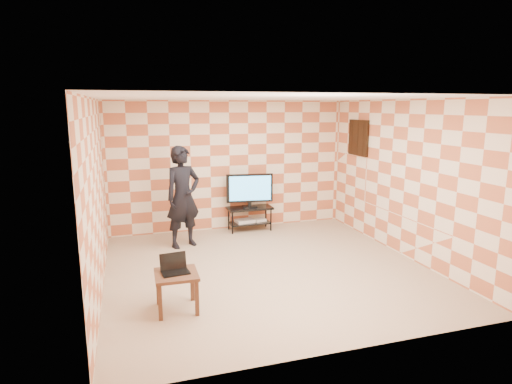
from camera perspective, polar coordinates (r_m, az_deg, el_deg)
floor at (r=7.02m, az=1.46°, el=-10.17°), size 5.00×5.00×0.00m
wall_back at (r=9.02m, az=-3.54°, el=3.51°), size 5.00×0.02×2.70m
wall_front at (r=4.41m, az=11.91°, el=-5.02°), size 5.00×0.02×2.70m
wall_left at (r=6.33m, az=-20.49°, el=-0.54°), size 0.02×5.00×2.70m
wall_right at (r=7.80m, az=19.22°, el=1.67°), size 0.02×5.00×2.70m
ceiling at (r=6.53m, az=1.58°, el=12.44°), size 5.00×5.00×0.02m
wall_art at (r=9.00m, az=13.49°, el=7.05°), size 0.04×0.72×0.72m
tv_stand at (r=9.00m, az=-0.85°, el=-2.87°), size 0.94×0.43×0.50m
tv at (r=8.89m, az=-0.85°, el=0.42°), size 0.97×0.22×0.71m
dvd_player at (r=9.04m, az=-1.51°, el=-3.87°), size 0.41×0.32×0.06m
game_console at (r=9.13m, az=0.49°, el=-3.75°), size 0.28×0.22×0.06m
side_table at (r=5.64m, az=-10.56°, el=-11.41°), size 0.55×0.55×0.50m
laptop at (r=5.63m, az=-10.82°, el=-9.92°), size 0.37×0.31×0.23m
person at (r=7.97m, az=-9.71°, el=-0.66°), size 0.80×0.67×1.88m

